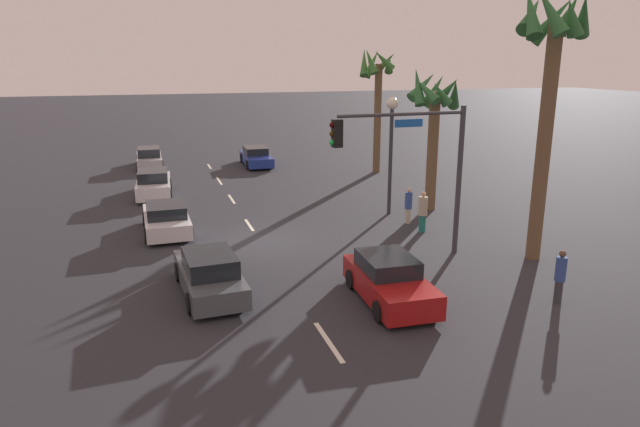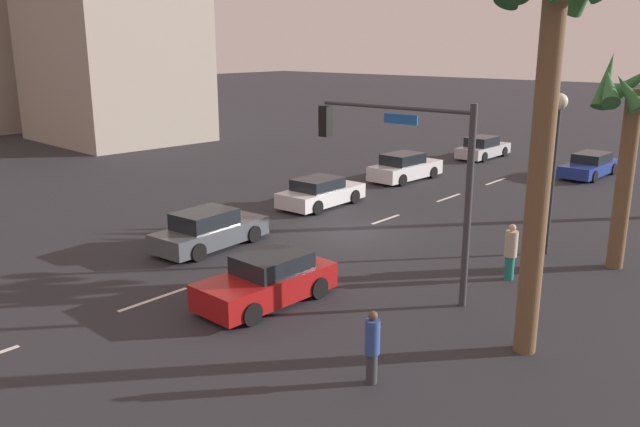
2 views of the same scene
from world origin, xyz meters
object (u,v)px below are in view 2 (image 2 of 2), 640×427
(palm_tree_0, at_px, (633,117))
(car_5, at_px, (209,230))
(car_0, at_px, (483,148))
(building_1, at_px, (109,3))
(car_1, at_px, (590,166))
(building_0, at_px, (20,20))
(car_3, at_px, (267,281))
(palm_tree_1, at_px, (549,54))
(pedestrian_0, at_px, (530,242))
(car_2, at_px, (321,193))
(traffic_signal, at_px, (410,163))
(pedestrian_2, at_px, (511,251))
(pedestrian_1, at_px, (372,345))
(streetlamp, at_px, (556,142))
(car_4, at_px, (405,168))

(palm_tree_0, bearing_deg, car_5, -57.58)
(car_0, height_order, building_1, building_1)
(car_1, height_order, building_0, building_0)
(car_3, bearing_deg, palm_tree_0, 146.11)
(building_0, xyz_separation_m, building_1, (0.29, 15.24, 0.80))
(car_3, relative_size, building_0, 0.23)
(palm_tree_1, bearing_deg, pedestrian_0, -157.57)
(car_2, bearing_deg, palm_tree_1, 60.00)
(traffic_signal, bearing_deg, palm_tree_0, 147.31)
(car_3, relative_size, car_5, 0.93)
(car_0, xyz_separation_m, building_1, (10.78, -25.24, 9.44))
(car_3, xyz_separation_m, pedestrian_2, (-6.31, 4.40, 0.29))
(pedestrian_1, distance_m, palm_tree_0, 12.26)
(car_2, height_order, car_5, car_5)
(streetlamp, relative_size, palm_tree_1, 0.57)
(car_0, distance_m, pedestrian_1, 30.17)
(car_2, distance_m, building_0, 42.23)
(car_3, distance_m, pedestrian_1, 5.25)
(car_5, bearing_deg, car_2, -172.19)
(streetlamp, xyz_separation_m, palm_tree_1, (7.53, 2.52, 3.01))
(car_3, bearing_deg, car_2, -146.71)
(streetlamp, xyz_separation_m, palm_tree_0, (-0.20, 2.29, 0.99))
(car_0, bearing_deg, car_3, 14.35)
(car_0, bearing_deg, car_1, 78.17)
(pedestrian_0, distance_m, building_1, 38.25)
(car_4, xyz_separation_m, building_1, (1.62, -25.30, 9.40))
(palm_tree_1, bearing_deg, car_4, -138.10)
(car_0, bearing_deg, pedestrian_0, 31.14)
(pedestrian_0, relative_size, building_0, 0.09)
(building_1, bearing_deg, car_5, 67.13)
(car_5, relative_size, palm_tree_0, 0.64)
(car_5, height_order, pedestrian_0, pedestrian_0)
(pedestrian_1, relative_size, building_0, 0.09)
(pedestrian_1, xyz_separation_m, building_0, (-17.33, -52.13, 8.39))
(car_3, height_order, building_1, building_1)
(streetlamp, distance_m, pedestrian_0, 3.59)
(pedestrian_0, bearing_deg, car_3, -29.65)
(car_3, relative_size, pedestrian_2, 2.34)
(palm_tree_0, relative_size, building_1, 0.35)
(car_1, height_order, pedestrian_1, pedestrian_1)
(car_4, xyz_separation_m, palm_tree_1, (14.94, 13.41, 6.31))
(traffic_signal, relative_size, streetlamp, 1.01)
(streetlamp, bearing_deg, building_0, -96.74)
(pedestrian_1, relative_size, palm_tree_0, 0.24)
(traffic_signal, xyz_separation_m, pedestrian_1, (5.09, 2.49, -3.01))
(car_4, xyz_separation_m, pedestrian_2, (10.65, 11.03, 0.26))
(car_2, height_order, traffic_signal, traffic_signal)
(car_4, xyz_separation_m, pedestrian_1, (18.67, 11.58, 0.22))
(palm_tree_0, bearing_deg, streetlamp, -85.06)
(traffic_signal, height_order, pedestrian_2, traffic_signal)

